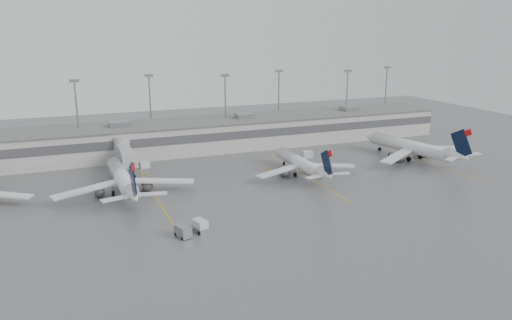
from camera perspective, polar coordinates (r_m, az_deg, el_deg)
name	(u,v)px	position (r m, az deg, el deg)	size (l,w,h in m)	color
ground	(279,223)	(88.44, 2.63, -7.20)	(260.00, 260.00, 0.00)	#535355
terminal	(194,135)	(139.90, -7.11, 2.82)	(152.00, 17.00, 9.45)	#ABABA6
light_masts	(188,104)	(144.01, -7.79, 6.32)	(142.40, 8.00, 20.60)	gray
jet_bridge_right	(124,153)	(124.59, -14.81, 0.78)	(4.00, 17.20, 7.00)	gray
stand_markings	(234,184)	(109.44, -2.51, -2.78)	(105.25, 40.00, 0.01)	#D59D0C
jet_mid_left	(123,179)	(105.71, -14.95, -2.11)	(28.65, 32.13, 10.39)	silver
jet_mid_right	(302,164)	(115.64, 5.26, -0.41)	(24.95, 27.95, 9.05)	silver
jet_far_right	(414,147)	(134.89, 17.58, 1.41)	(29.13, 32.98, 10.79)	silver
baggage_tug	(200,227)	(85.12, -6.41, -7.61)	(2.87, 3.65, 2.06)	silver
baggage_cart	(183,231)	(83.27, -8.34, -8.05)	(2.54, 3.38, 1.93)	slate
gse_uld_b	(144,164)	(124.78, -12.65, -0.50)	(2.39, 1.59, 1.69)	silver
gse_uld_c	(308,154)	(131.86, 5.93, 0.65)	(2.58, 1.72, 1.83)	silver
gse_loader	(118,164)	(125.92, -15.55, -0.42)	(2.26, 3.62, 2.26)	slate
cone_a	(8,195)	(113.06, -26.51, -3.60)	(0.50, 0.50, 0.80)	orange
cone_b	(147,174)	(117.95, -12.33, -1.61)	(0.50, 0.50, 0.80)	orange
cone_c	(268,168)	(120.18, 1.38, -0.95)	(0.50, 0.50, 0.80)	orange
cone_d	(423,154)	(141.11, 18.50, 0.66)	(0.46, 0.46, 0.73)	orange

